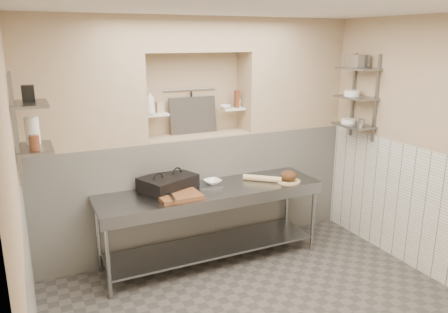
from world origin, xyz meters
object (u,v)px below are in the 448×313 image
bottle_soap (150,102)px  bowl_alcove (225,107)px  mixing_bowl (213,182)px  jug_left (32,130)px  prep_table (211,210)px  cutting_board (179,196)px  rolling_pin (262,178)px  bread_loaf (288,176)px  panini_press (168,183)px

bottle_soap → bowl_alcove: 0.98m
mixing_bowl → bottle_soap: (-0.61, 0.35, 0.93)m
jug_left → prep_table: bearing=0.0°
bowl_alcove → prep_table: bearing=-128.2°
cutting_board → bowl_alcove: bowl_alcove is taller
rolling_pin → bread_loaf: bread_loaf is taller
prep_table → jug_left: 2.10m
panini_press → bread_loaf: (1.39, -0.34, -0.00)m
rolling_pin → bottle_soap: bottle_soap is taller
prep_table → rolling_pin: bearing=-0.2°
prep_table → bottle_soap: bottle_soap is taller
prep_table → mixing_bowl: 0.34m
cutting_board → bread_loaf: bread_loaf is taller
panini_press → jug_left: jug_left is taller
cutting_board → jug_left: jug_left is taller
prep_table → cutting_board: (-0.42, -0.11, 0.28)m
rolling_pin → cutting_board: bearing=-174.2°
rolling_pin → bottle_soap: (-1.19, 0.52, 0.92)m
bottle_soap → cutting_board: bearing=-80.9°
cutting_board → jug_left: bearing=175.3°
mixing_bowl → rolling_pin: bearing=-16.7°
jug_left → bottle_soap: bearing=22.4°
panini_press → rolling_pin: 1.13m
cutting_board → bread_loaf: (1.36, -0.04, 0.06)m
rolling_pin → bowl_alcove: bearing=111.2°
bottle_soap → jug_left: 1.37m
mixing_bowl → bowl_alcove: size_ratio=1.43×
jug_left → bread_loaf: bearing=-3.1°
prep_table → mixing_bowl: bearing=61.5°
mixing_bowl → jug_left: jug_left is taller
mixing_bowl → bowl_alcove: (0.35, 0.40, 0.81)m
bread_loaf → bowl_alcove: size_ratio=1.48×
mixing_bowl → bottle_soap: bearing=150.4°
mixing_bowl → cutting_board: bearing=-151.1°
mixing_bowl → jug_left: bearing=-174.8°
prep_table → mixing_bowl: (0.09, 0.17, 0.28)m
jug_left → rolling_pin: bearing=-0.0°
bread_loaf → panini_press: bearing=166.1°
prep_table → bowl_alcove: bearing=51.8°
bowl_alcove → jug_left: bearing=-165.7°
prep_table → jug_left: jug_left is taller
cutting_board → bowl_alcove: size_ratio=3.33×
mixing_bowl → bowl_alcove: bearing=48.2°
panini_press → bottle_soap: (-0.08, 0.33, 0.87)m
bread_loaf → bottle_soap: size_ratio=0.71×
bottle_soap → bowl_alcove: bearing=2.8°
rolling_pin → panini_press: bearing=170.0°
bread_loaf → bowl_alcove: (-0.49, 0.72, 0.76)m
bread_loaf → bowl_alcove: 1.15m
panini_press → mixing_bowl: (0.54, -0.02, -0.06)m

